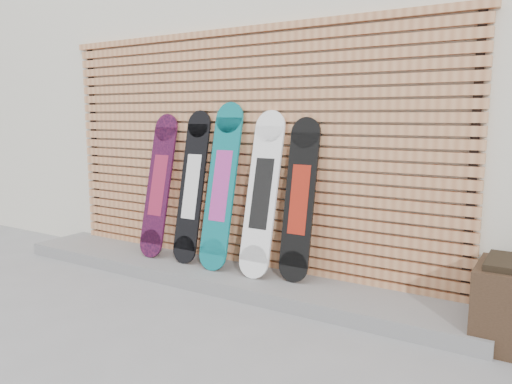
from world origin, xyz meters
TOP-DOWN VIEW (x-y plane):
  - ground at (0.00, 0.00)m, footprint 80.00×80.00m
  - building at (0.50, 3.50)m, footprint 12.00×5.00m
  - concrete_step at (-0.15, 0.68)m, footprint 4.60×0.70m
  - slat_wall at (-0.15, 0.97)m, footprint 4.26×0.08m
  - snowboard_0 at (-0.99, 0.77)m, footprint 0.28×0.36m
  - snowboard_1 at (-0.57, 0.78)m, footprint 0.26×0.33m
  - snowboard_2 at (-0.22, 0.76)m, footprint 0.29×0.37m
  - snowboard_3 at (0.22, 0.76)m, footprint 0.29×0.36m
  - snowboard_4 at (0.56, 0.81)m, footprint 0.27×0.27m

SIDE VIEW (x-z plane):
  - ground at x=0.00m, z-range 0.00..0.00m
  - concrete_step at x=-0.15m, z-range 0.00..0.12m
  - snowboard_4 at x=0.56m, z-range 0.12..1.50m
  - snowboard_0 at x=-0.99m, z-range 0.12..1.53m
  - snowboard_3 at x=0.22m, z-range 0.12..1.56m
  - snowboard_1 at x=-0.57m, z-range 0.12..1.56m
  - snowboard_2 at x=-0.22m, z-range 0.12..1.63m
  - slat_wall at x=-0.15m, z-range 0.06..2.35m
  - building at x=0.50m, z-range 0.00..3.60m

